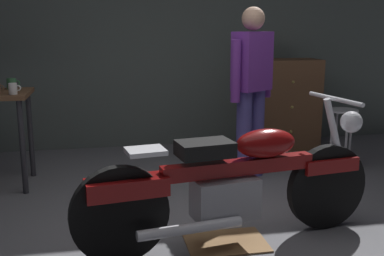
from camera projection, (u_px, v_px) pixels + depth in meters
The scene contains 9 objects.
ground_plane at pixel (204, 236), 3.40m from camera, with size 12.00×12.00×0.00m, color slate.
back_wall at pixel (155, 21), 5.75m from camera, with size 8.00×0.12×3.10m, color #56605B.
motorcycle at pixel (234, 182), 3.19m from camera, with size 2.18×0.70×1.00m.
person_standing at pixel (251, 86), 4.54m from camera, with size 0.49×0.39×1.67m.
shop_stool at pixel (342, 123), 4.92m from camera, with size 0.32×0.32×0.64m.
wooden_dresser at pixel (285, 104), 5.77m from camera, with size 0.80×0.47×1.10m.
drip_tray at pixel (226, 242), 3.28m from camera, with size 0.56×0.40×0.01m, color olive.
mug_green_speckled at pixel (12, 84), 4.47m from camera, with size 0.12×0.09×0.10m.
mug_white_ceramic at pixel (13, 89), 4.12m from camera, with size 0.11×0.07×0.10m.
Camera 1 is at (-0.70, -3.08, 1.48)m, focal length 43.81 mm.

